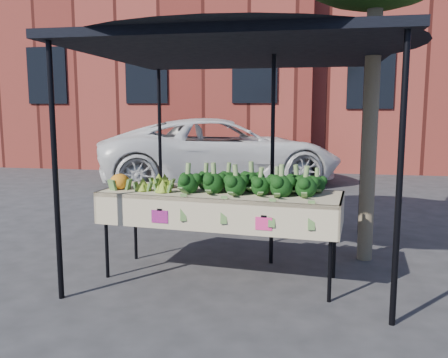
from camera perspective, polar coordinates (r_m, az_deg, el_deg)
ground at (r=5.07m, az=-2.28°, el=-11.44°), size 90.00×90.00×0.00m
table at (r=4.84m, az=-0.45°, el=-6.79°), size 2.47×1.03×0.90m
canopy at (r=5.30m, az=2.19°, el=4.61°), size 3.16×3.16×2.74m
broccoli_heap at (r=4.69m, az=3.50°, el=-0.05°), size 1.47×0.57×0.26m
romanesco_cluster at (r=4.93m, az=-7.97°, el=-0.07°), size 0.43×0.57×0.20m
cauliflower_pair at (r=4.99m, az=-12.47°, el=-0.20°), size 0.20×0.20×0.18m
vehicle at (r=10.93m, az=-0.40°, el=13.78°), size 2.36×2.93×5.51m
street_tree at (r=5.58m, az=17.64°, el=15.52°), size 2.49×2.49×4.90m
building_left at (r=17.94m, az=-9.58°, el=17.13°), size 12.00×8.00×9.00m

